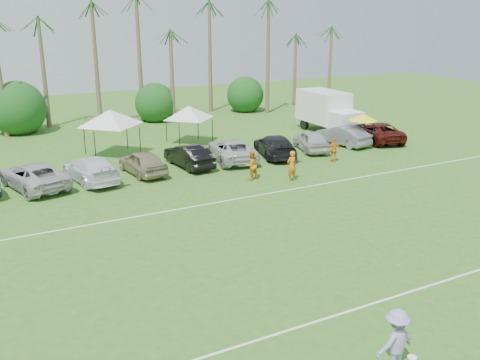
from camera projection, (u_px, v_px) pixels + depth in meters
name	position (u px, v px, depth m)	size (l,w,h in m)	color
ground	(385.00, 344.00, 16.27)	(120.00, 120.00, 0.00)	#35661E
field_lines	(255.00, 247.00, 23.01)	(80.00, 12.10, 0.01)	white
palm_tree_4	(35.00, 42.00, 44.28)	(2.40, 2.40, 8.90)	brown
palm_tree_5	(83.00, 30.00, 45.82)	(2.40, 2.40, 9.90)	brown
palm_tree_6	(128.00, 20.00, 47.37)	(2.40, 2.40, 10.90)	brown
palm_tree_7	(170.00, 10.00, 48.92)	(2.40, 2.40, 11.90)	brown
palm_tree_8	(219.00, 38.00, 51.94)	(2.40, 2.40, 8.90)	brown
palm_tree_9	(264.00, 28.00, 53.93)	(2.40, 2.40, 9.90)	brown
palm_tree_10	(305.00, 19.00, 55.93)	(2.40, 2.40, 10.90)	brown
palm_tree_11	(336.00, 11.00, 57.48)	(2.40, 2.40, 11.90)	brown
bush_tree_1	(16.00, 110.00, 45.89)	(4.00, 4.00, 4.00)	brown
bush_tree_2	(150.00, 100.00, 51.30)	(4.00, 4.00, 4.00)	brown
bush_tree_3	(241.00, 93.00, 55.81)	(4.00, 4.00, 4.00)	brown
sideline_player_a	(292.00, 166.00, 32.04)	(0.68, 0.44, 1.86)	orange
sideline_player_b	(251.00, 165.00, 32.29)	(0.88, 0.68, 1.80)	orange
sideline_player_c	(334.00, 150.00, 36.22)	(0.98, 0.41, 1.67)	orange
box_truck	(329.00, 111.00, 44.99)	(2.80, 6.76, 3.43)	white
canopy_tent_left	(110.00, 110.00, 37.02)	(4.78, 4.78, 3.88)	black
canopy_tent_right	(188.00, 106.00, 40.97)	(4.21, 4.21, 3.41)	black
market_umbrella	(363.00, 117.00, 40.31)	(2.22, 2.22, 2.47)	black
frisbee_player	(396.00, 341.00, 14.73)	(1.27, 0.76, 1.93)	#958FCC
parked_car_2	(34.00, 176.00, 30.68)	(2.50, 5.43, 1.51)	#BBBCBE
parked_car_3	(91.00, 169.00, 32.01)	(2.11, 5.20, 1.51)	white
parked_car_4	(143.00, 162.00, 33.47)	(1.78, 4.43, 1.51)	gray
parked_car_5	(189.00, 156.00, 35.09)	(1.60, 4.58, 1.51)	black
parked_car_6	(232.00, 150.00, 36.58)	(2.50, 5.43, 1.51)	silver
parked_car_7	(275.00, 146.00, 37.74)	(2.11, 5.20, 1.51)	black
parked_car_8	(311.00, 140.00, 39.33)	(1.78, 4.43, 1.51)	#BBBBBB
parked_car_9	(343.00, 135.00, 41.03)	(1.60, 4.58, 1.51)	slate
parked_car_10	(378.00, 132.00, 42.23)	(2.50, 5.43, 1.51)	#4A110D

